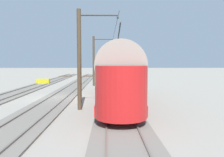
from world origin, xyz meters
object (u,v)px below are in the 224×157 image
object	(u,v)px
vintage_streetcar	(116,73)
track_end_bumper	(43,82)
catenary_pole_foreground	(94,60)
catenary_pole_mid_near	(80,58)

from	to	relation	value
vintage_streetcar	track_end_bumper	distance (m)	17.68
track_end_bumper	vintage_streetcar	bearing A→B (deg)	124.32
catenary_pole_foreground	track_end_bumper	bearing A→B (deg)	-16.32
vintage_streetcar	track_end_bumper	size ratio (longest dim) A/B	9.39
catenary_pole_foreground	track_end_bumper	world-z (taller)	catenary_pole_foreground
vintage_streetcar	catenary_pole_foreground	size ratio (longest dim) A/B	2.56
track_end_bumper	catenary_pole_foreground	bearing A→B (deg)	163.68
vintage_streetcar	catenary_pole_mid_near	size ratio (longest dim) A/B	2.56
vintage_streetcar	catenary_pole_foreground	bearing A→B (deg)	-78.77
vintage_streetcar	catenary_pole_mid_near	distance (m)	4.19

